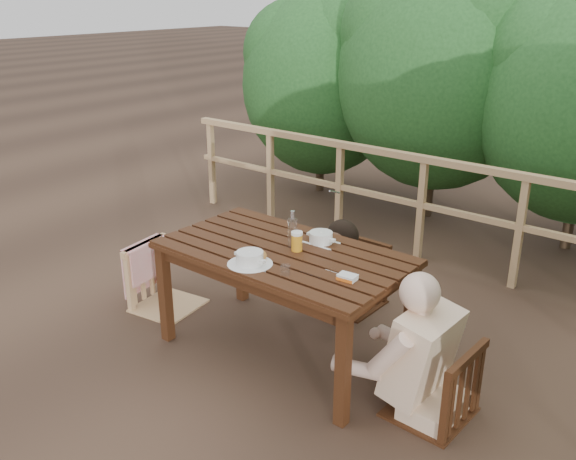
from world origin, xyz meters
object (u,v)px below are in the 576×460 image
Objects in this scene: soup_near at (250,259)px; butter_tub at (347,278)px; beer_glass at (297,242)px; bottle at (293,230)px; woman at (353,237)px; diner_right at (444,307)px; chair_left at (164,251)px; bread_roll at (259,255)px; soup_far at (321,238)px; chair_far at (351,250)px; chair_right at (435,346)px; table at (283,303)px; tumbler at (285,271)px.

soup_near reaches higher than butter_tub.
soup_near is 1.96× the size of beer_glass.
butter_tub is (0.57, -0.20, -0.11)m from bottle.
beer_glass is at bearing 97.65° from woman.
diner_right is 1.22m from soup_near.
butter_tub is (1.71, -0.04, 0.30)m from chair_left.
chair_left reaches higher than butter_tub.
butter_tub is at bearing 7.49° from bread_roll.
chair_left reaches higher than soup_far.
diner_right reaches higher than bread_roll.
chair_far is 1.02× the size of chair_right.
table is 1.12m from chair_right.
soup_far reaches higher than butter_tub.
chair_left is 8.58× the size of butter_tub.
table is 1.13× the size of diner_right.
butter_tub is at bearing -99.59° from chair_left.
table is 0.88m from chair_far.
diner_right is 0.95m from tumbler.
butter_tub is (0.58, -0.11, 0.40)m from table.
chair_left is at bearing -172.25° from bottle.
chair_far reaches higher than soup_near.
table is 1.75× the size of chair_right.
chair_left is at bearing -138.51° from chair_far.
bread_roll is at bearing -101.88° from bottle.
bread_roll is (-1.19, -0.21, 0.06)m from diner_right.
diner_right reaches higher than table.
chair_right is 0.81× the size of woman.
bottle is (1.14, 0.16, 0.41)m from chair_left.
chair_right is 0.63m from butter_tub.
soup_far is (0.12, 0.26, 0.42)m from table.
table is at bearing 76.70° from bread_roll.
chair_far is 8.15× the size of bread_roll.
chair_left is 1.23m from bottle.
bottle is at bearing 81.51° from table.
butter_tub is (0.63, 0.08, -0.01)m from bread_roll.
soup_far is 2.38× the size of butter_tub.
soup_near is at bearing -104.12° from soup_far.
bottle is at bearing 88.84° from diner_right.
beer_glass is at bearing 157.53° from butter_tub.
chair_far is 6.47× the size of beer_glass.
soup_near is (-1.14, -0.31, 0.34)m from chair_right.
chair_far is (-0.02, 0.87, 0.10)m from table.
beer_glass is (1.21, 0.12, 0.35)m from chair_left.
chair_far is at bearing 91.40° from table.
tumbler is at bearing 110.41° from diner_right.
diner_right is 1.15m from bottle.
chair_far is at bearing 88.68° from bread_roll.
woman is (0.00, 0.02, 0.10)m from chair_far.
butter_tub is (0.61, 0.19, -0.02)m from soup_near.
butter_tub is (-0.54, -0.12, 0.31)m from chair_right.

